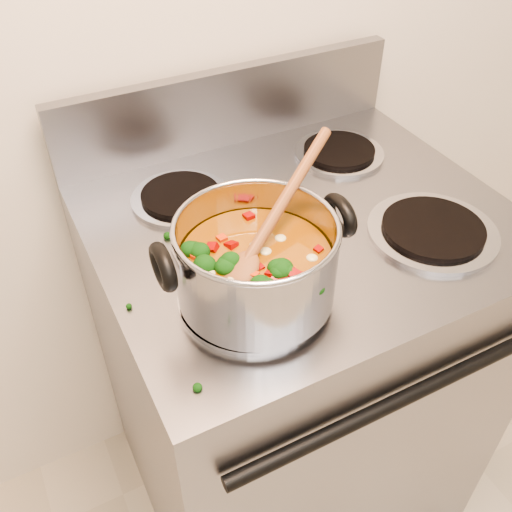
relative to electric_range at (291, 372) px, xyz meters
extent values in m
cube|color=gray|center=(0.00, 0.00, -0.01)|extent=(0.74, 0.64, 0.92)
cube|color=gray|center=(0.00, 0.30, 0.53)|extent=(0.74, 0.03, 0.16)
cylinder|color=black|center=(0.00, -0.34, 0.33)|extent=(0.63, 0.02, 0.02)
cylinder|color=#A5A5AD|center=(-0.17, -0.15, 0.46)|extent=(0.22, 0.22, 0.01)
cylinder|color=black|center=(-0.17, -0.15, 0.46)|extent=(0.17, 0.17, 0.01)
cylinder|color=#A5A5AD|center=(0.17, -0.15, 0.46)|extent=(0.22, 0.22, 0.01)
cylinder|color=black|center=(0.17, -0.15, 0.46)|extent=(0.17, 0.17, 0.01)
cylinder|color=#A5A5AD|center=(-0.17, 0.14, 0.46)|extent=(0.18, 0.18, 0.01)
cylinder|color=black|center=(-0.17, 0.14, 0.46)|extent=(0.15, 0.15, 0.01)
cylinder|color=#A5A5AD|center=(0.17, 0.14, 0.46)|extent=(0.18, 0.18, 0.01)
cylinder|color=black|center=(0.17, 0.14, 0.46)|extent=(0.15, 0.15, 0.01)
cylinder|color=#A1A1A9|center=(-0.17, -0.15, 0.53)|extent=(0.23, 0.23, 0.12)
torus|color=#A1A1A9|center=(-0.17, -0.15, 0.59)|extent=(0.23, 0.23, 0.01)
cylinder|color=#80530B|center=(-0.17, -0.15, 0.51)|extent=(0.21, 0.21, 0.08)
torus|color=black|center=(-0.30, -0.15, 0.57)|extent=(0.02, 0.08, 0.08)
torus|color=black|center=(-0.04, -0.16, 0.57)|extent=(0.02, 0.08, 0.08)
ellipsoid|color=black|center=(-0.22, -0.15, 0.55)|extent=(0.04, 0.04, 0.03)
ellipsoid|color=black|center=(-0.18, -0.13, 0.55)|extent=(0.04, 0.04, 0.03)
ellipsoid|color=black|center=(-0.17, -0.09, 0.55)|extent=(0.04, 0.04, 0.03)
ellipsoid|color=black|center=(-0.23, -0.21, 0.55)|extent=(0.04, 0.04, 0.03)
ellipsoid|color=black|center=(-0.22, -0.15, 0.55)|extent=(0.04, 0.04, 0.03)
ellipsoid|color=black|center=(-0.24, -0.15, 0.55)|extent=(0.04, 0.04, 0.03)
ellipsoid|color=black|center=(-0.15, -0.09, 0.55)|extent=(0.04, 0.04, 0.03)
ellipsoid|color=black|center=(-0.14, -0.13, 0.55)|extent=(0.04, 0.04, 0.03)
ellipsoid|color=black|center=(-0.24, -0.16, 0.55)|extent=(0.04, 0.04, 0.03)
ellipsoid|color=#890C05|center=(-0.23, -0.17, 0.55)|extent=(0.01, 0.01, 0.01)
ellipsoid|color=#890C05|center=(-0.18, -0.19, 0.55)|extent=(0.01, 0.01, 0.01)
ellipsoid|color=#890C05|center=(-0.23, -0.18, 0.55)|extent=(0.01, 0.01, 0.01)
ellipsoid|color=#890C05|center=(-0.22, -0.13, 0.55)|extent=(0.01, 0.01, 0.01)
ellipsoid|color=#890C05|center=(-0.17, -0.11, 0.55)|extent=(0.01, 0.01, 0.01)
ellipsoid|color=#890C05|center=(-0.23, -0.21, 0.55)|extent=(0.01, 0.01, 0.01)
ellipsoid|color=#890C05|center=(-0.11, -0.14, 0.55)|extent=(0.01, 0.01, 0.01)
ellipsoid|color=#890C05|center=(-0.17, -0.11, 0.55)|extent=(0.01, 0.01, 0.01)
ellipsoid|color=#890C05|center=(-0.13, -0.13, 0.55)|extent=(0.01, 0.01, 0.01)
ellipsoid|color=#890C05|center=(-0.14, -0.10, 0.55)|extent=(0.01, 0.01, 0.01)
ellipsoid|color=#890C05|center=(-0.10, -0.16, 0.55)|extent=(0.01, 0.01, 0.01)
ellipsoid|color=#890C05|center=(-0.24, -0.14, 0.55)|extent=(0.01, 0.01, 0.01)
ellipsoid|color=#890C05|center=(-0.24, -0.21, 0.55)|extent=(0.01, 0.01, 0.01)
ellipsoid|color=#890C05|center=(-0.24, -0.15, 0.55)|extent=(0.01, 0.01, 0.01)
ellipsoid|color=#BF300A|center=(-0.13, -0.16, 0.55)|extent=(0.01, 0.01, 0.01)
ellipsoid|color=#BF300A|center=(-0.20, -0.12, 0.55)|extent=(0.01, 0.01, 0.01)
ellipsoid|color=#BF300A|center=(-0.14, -0.07, 0.55)|extent=(0.01, 0.01, 0.01)
ellipsoid|color=#BF300A|center=(-0.14, -0.18, 0.55)|extent=(0.01, 0.01, 0.01)
ellipsoid|color=#BF300A|center=(-0.23, -0.11, 0.55)|extent=(0.01, 0.01, 0.01)
ellipsoid|color=#BF300A|center=(-0.22, -0.18, 0.55)|extent=(0.01, 0.01, 0.01)
ellipsoid|color=#BF300A|center=(-0.18, -0.17, 0.55)|extent=(0.01, 0.01, 0.01)
ellipsoid|color=#BF300A|center=(-0.15, -0.12, 0.55)|extent=(0.01, 0.01, 0.01)
ellipsoid|color=#BF300A|center=(-0.25, -0.14, 0.55)|extent=(0.01, 0.01, 0.01)
ellipsoid|color=beige|center=(-0.18, -0.24, 0.55)|extent=(0.02, 0.02, 0.01)
ellipsoid|color=beige|center=(-0.17, -0.07, 0.55)|extent=(0.02, 0.02, 0.01)
ellipsoid|color=beige|center=(-0.19, -0.11, 0.55)|extent=(0.02, 0.02, 0.01)
ellipsoid|color=beige|center=(-0.14, -0.20, 0.55)|extent=(0.02, 0.02, 0.01)
ellipsoid|color=beige|center=(-0.26, -0.15, 0.55)|extent=(0.02, 0.02, 0.01)
ellipsoid|color=beige|center=(-0.26, -0.15, 0.55)|extent=(0.02, 0.02, 0.01)
ellipsoid|color=beige|center=(-0.14, -0.12, 0.55)|extent=(0.02, 0.02, 0.01)
ellipsoid|color=beige|center=(-0.14, -0.11, 0.55)|extent=(0.02, 0.02, 0.01)
ellipsoid|color=brown|center=(-0.21, -0.18, 0.54)|extent=(0.09, 0.08, 0.05)
cylinder|color=brown|center=(-0.10, -0.11, 0.59)|extent=(0.23, 0.16, 0.11)
ellipsoid|color=black|center=(-0.13, -0.30, 0.46)|extent=(0.01, 0.01, 0.01)
ellipsoid|color=black|center=(-0.31, -0.17, 0.46)|extent=(0.01, 0.01, 0.01)
ellipsoid|color=black|center=(0.00, -0.15, 0.46)|extent=(0.01, 0.01, 0.01)
camera|label=1|loc=(-0.45, -0.69, 1.07)|focal=40.00mm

